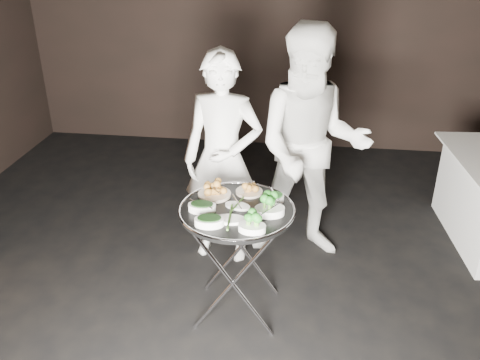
# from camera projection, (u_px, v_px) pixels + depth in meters

# --- Properties ---
(floor) EXTENTS (6.00, 7.00, 0.05)m
(floor) POSITION_uv_depth(u_px,v_px,m) (249.00, 357.00, 3.22)
(floor) COLOR black
(floor) RESTS_ON ground
(wall_back) EXTENTS (6.00, 0.05, 3.00)m
(wall_back) POSITION_uv_depth(u_px,v_px,m) (287.00, 18.00, 5.66)
(wall_back) COLOR black
(wall_back) RESTS_ON floor
(tray_stand) EXTENTS (0.55, 0.46, 0.80)m
(tray_stand) POSITION_uv_depth(u_px,v_px,m) (237.00, 257.00, 3.37)
(tray_stand) COLOR silver
(tray_stand) RESTS_ON floor
(serving_tray) EXTENTS (0.74, 0.74, 0.04)m
(serving_tray) POSITION_uv_depth(u_px,v_px,m) (237.00, 210.00, 3.21)
(serving_tray) COLOR black
(serving_tray) RESTS_ON tray_stand
(potato_plate_a) EXTENTS (0.23, 0.23, 0.08)m
(potato_plate_a) POSITION_uv_depth(u_px,v_px,m) (214.00, 191.00, 3.35)
(potato_plate_a) COLOR beige
(potato_plate_a) RESTS_ON serving_tray
(potato_plate_b) EXTENTS (0.18, 0.18, 0.07)m
(potato_plate_b) POSITION_uv_depth(u_px,v_px,m) (249.00, 189.00, 3.39)
(potato_plate_b) COLOR beige
(potato_plate_b) RESTS_ON serving_tray
(greens_bowl) EXTENTS (0.11, 0.11, 0.07)m
(greens_bowl) POSITION_uv_depth(u_px,v_px,m) (276.00, 197.00, 3.29)
(greens_bowl) COLOR white
(greens_bowl) RESTS_ON serving_tray
(asparagus_plate_a) EXTENTS (0.19, 0.13, 0.03)m
(asparagus_plate_a) POSITION_uv_depth(u_px,v_px,m) (238.00, 205.00, 3.22)
(asparagus_plate_a) COLOR white
(asparagus_plate_a) RESTS_ON serving_tray
(asparagus_plate_b) EXTENTS (0.20, 0.12, 0.04)m
(asparagus_plate_b) POSITION_uv_depth(u_px,v_px,m) (230.00, 218.00, 3.07)
(asparagus_plate_b) COLOR white
(asparagus_plate_b) RESTS_ON serving_tray
(spinach_bowl_a) EXTENTS (0.18, 0.12, 0.07)m
(spinach_bowl_a) POSITION_uv_depth(u_px,v_px,m) (202.00, 206.00, 3.17)
(spinach_bowl_a) COLOR white
(spinach_bowl_a) RESTS_ON serving_tray
(spinach_bowl_b) EXTENTS (0.19, 0.14, 0.07)m
(spinach_bowl_b) POSITION_uv_depth(u_px,v_px,m) (209.00, 220.00, 3.02)
(spinach_bowl_b) COLOR white
(spinach_bowl_b) RESTS_ON serving_tray
(broccoli_bowl_a) EXTENTS (0.21, 0.17, 0.08)m
(broccoli_bowl_a) POSITION_uv_depth(u_px,v_px,m) (270.00, 209.00, 3.13)
(broccoli_bowl_a) COLOR white
(broccoli_bowl_a) RESTS_ON serving_tray
(broccoli_bowl_b) EXTENTS (0.17, 0.13, 0.07)m
(broccoli_bowl_b) POSITION_uv_depth(u_px,v_px,m) (252.00, 226.00, 2.96)
(broccoli_bowl_b) COLOR white
(broccoli_bowl_b) RESTS_ON serving_tray
(serving_utensils) EXTENTS (0.58, 0.43, 0.01)m
(serving_utensils) POSITION_uv_depth(u_px,v_px,m) (241.00, 197.00, 3.24)
(serving_utensils) COLOR silver
(serving_utensils) RESTS_ON serving_tray
(waiter_left) EXTENTS (0.64, 0.45, 1.67)m
(waiter_left) POSITION_uv_depth(u_px,v_px,m) (223.00, 160.00, 3.84)
(waiter_left) COLOR white
(waiter_left) RESTS_ON floor
(waiter_right) EXTENTS (0.92, 0.73, 1.84)m
(waiter_right) POSITION_uv_depth(u_px,v_px,m) (311.00, 147.00, 3.84)
(waiter_right) COLOR white
(waiter_right) RESTS_ON floor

